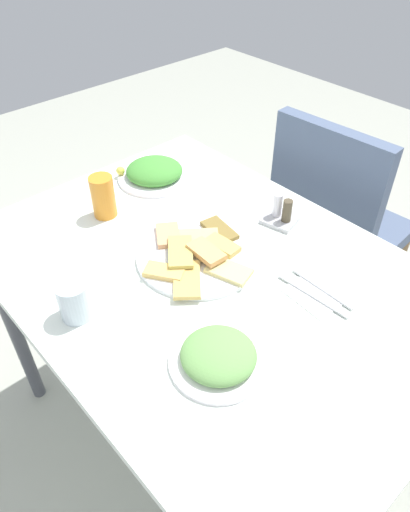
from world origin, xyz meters
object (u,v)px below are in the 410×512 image
at_px(pide_platter, 198,254).
at_px(fork, 313,295).
at_px(dining_table, 209,294).
at_px(dining_chair, 333,221).
at_px(condiment_caddy, 281,214).
at_px(salad_plate_greens, 154,172).
at_px(salad_plate_rice, 218,356).
at_px(soda_can, 103,197).
at_px(drinking_glass, 74,300).
at_px(paper_napkin, 318,293).
at_px(spoon, 322,288).

height_order(pide_platter, fork, pide_platter).
bearing_deg(dining_table, dining_chair, 96.45).
bearing_deg(dining_table, condiment_caddy, 93.81).
bearing_deg(dining_chair, pide_platter, -88.39).
xyz_separation_m(salad_plate_greens, fork, (0.66, -0.05, -0.02)).
relative_size(dining_table, salad_plate_greens, 4.99).
bearing_deg(condiment_caddy, salad_plate_rice, -63.16).
relative_size(dining_chair, soda_can, 7.66).
distance_m(drinking_glass, condiment_caddy, 0.61).
bearing_deg(drinking_glass, salad_plate_rice, 25.37).
bearing_deg(dining_chair, fork, -61.63).
relative_size(dining_table, paper_napkin, 9.61).
relative_size(pide_platter, condiment_caddy, 2.98).
bearing_deg(paper_napkin, salad_plate_greens, 177.62).
relative_size(dining_chair, fork, 4.84).
height_order(drinking_glass, paper_napkin, drinking_glass).
distance_m(salad_plate_greens, paper_napkin, 0.66).
relative_size(dining_chair, salad_plate_rice, 4.33).
height_order(salad_plate_greens, condiment_caddy, condiment_caddy).
xyz_separation_m(paper_napkin, spoon, (0.00, 0.02, 0.00)).
distance_m(soda_can, spoon, 0.64).
bearing_deg(dining_table, spoon, 34.27).
relative_size(pide_platter, spoon, 1.85).
relative_size(soda_can, fork, 0.63).
height_order(paper_napkin, fork, fork).
bearing_deg(fork, dining_chair, 115.36).
xyz_separation_m(soda_can, fork, (0.60, 0.18, -0.06)).
height_order(salad_plate_greens, salad_plate_rice, salad_plate_greens).
height_order(salad_plate_rice, fork, salad_plate_rice).
xyz_separation_m(soda_can, spoon, (0.60, 0.21, -0.06)).
distance_m(dining_chair, salad_plate_rice, 0.94).
distance_m(salad_plate_rice, drinking_glass, 0.34).
relative_size(dining_chair, pide_platter, 2.88).
height_order(soda_can, paper_napkin, soda_can).
bearing_deg(drinking_glass, salad_plate_greens, 125.53).
bearing_deg(paper_napkin, pide_platter, -156.66).
bearing_deg(salad_plate_rice, soda_can, 168.97).
xyz_separation_m(dining_chair, drinking_glass, (-0.01, -1.00, 0.28)).
height_order(dining_chair, paper_napkin, dining_chair).
xyz_separation_m(dining_chair, spoon, (0.30, -0.53, 0.23)).
distance_m(soda_can, drinking_glass, 0.38).
xyz_separation_m(salad_plate_rice, fork, (0.01, 0.29, -0.01)).
distance_m(salad_plate_rice, paper_napkin, 0.31).
height_order(pide_platter, salad_plate_greens, salad_plate_greens).
distance_m(salad_plate_greens, fork, 0.66).
distance_m(fork, spoon, 0.04).
relative_size(drinking_glass, paper_napkin, 0.75).
relative_size(dining_table, pide_platter, 3.70).
xyz_separation_m(dining_table, paper_napkin, (0.23, 0.14, 0.08)).
bearing_deg(soda_can, spoon, 19.43).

